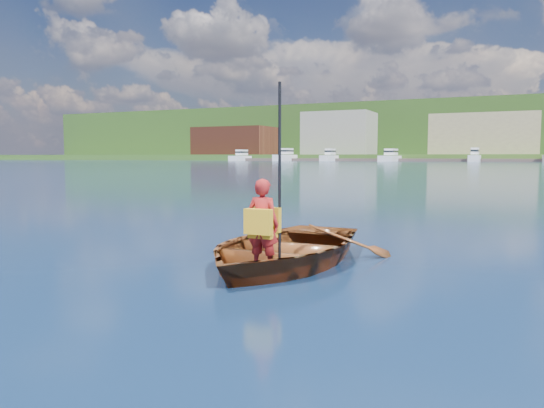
% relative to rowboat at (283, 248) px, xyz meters
% --- Properties ---
extents(ground, '(600.00, 600.00, 0.00)m').
position_rel_rowboat_xyz_m(ground, '(-1.29, 0.25, -0.21)').
color(ground, '#152641').
rests_on(ground, ground).
extents(rowboat, '(2.57, 3.55, 0.73)m').
position_rel_rowboat_xyz_m(rowboat, '(0.00, 0.00, 0.00)').
color(rowboat, brown).
rests_on(rowboat, ground).
extents(child_paddler, '(0.41, 0.34, 2.24)m').
position_rel_rowboat_xyz_m(child_paddler, '(0.14, -0.90, 0.45)').
color(child_paddler, '#A51D1C').
rests_on(child_paddler, ground).
extents(shoreline, '(400.00, 140.00, 22.00)m').
position_rel_rowboat_xyz_m(shoreline, '(-1.29, 236.86, 10.11)').
color(shoreline, '#355C24').
rests_on(shoreline, ground).
extents(dock, '(160.05, 8.70, 0.80)m').
position_rel_rowboat_xyz_m(dock, '(4.01, 148.25, 0.19)').
color(dock, brown).
rests_on(dock, ground).
extents(waterfront_buildings, '(202.00, 16.00, 14.00)m').
position_rel_rowboat_xyz_m(waterfront_buildings, '(-9.02, 165.25, 7.53)').
color(waterfront_buildings, maroon).
rests_on(waterfront_buildings, ground).
extents(marina_yachts, '(139.09, 13.72, 4.24)m').
position_rel_rowboat_xyz_m(marina_yachts, '(-6.68, 143.57, 1.15)').
color(marina_yachts, white).
rests_on(marina_yachts, ground).
extents(hillside_trees, '(286.76, 86.57, 27.39)m').
position_rel_rowboat_xyz_m(hillside_trees, '(-31.56, 237.19, 17.88)').
color(hillside_trees, '#382314').
rests_on(hillside_trees, ground).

